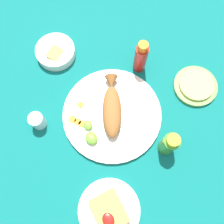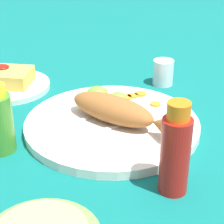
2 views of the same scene
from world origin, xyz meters
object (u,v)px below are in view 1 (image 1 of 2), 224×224
(fork_far, at_px, (135,126))
(hot_sauce_bottle_red, at_px, (141,58))
(fried_fish, at_px, (112,107))
(guacamole_bowl, at_px, (56,52))
(main_plate, at_px, (112,114))
(hot_sauce_bottle_green, at_px, (169,144))
(tortilla_plate, at_px, (195,86))
(fork_near, at_px, (137,114))
(side_plate_fries, at_px, (109,210))
(salt_cup, at_px, (38,121))

(fork_far, relative_size, hot_sauce_bottle_red, 1.09)
(fried_fish, distance_m, guacamole_bowl, 0.33)
(fork_far, height_order, guacamole_bowl, guacamole_bowl)
(main_plate, height_order, hot_sauce_bottle_green, hot_sauce_bottle_green)
(main_plate, relative_size, hot_sauce_bottle_red, 2.28)
(tortilla_plate, bearing_deg, guacamole_bowl, -132.52)
(fork_near, distance_m, tortilla_plate, 0.25)
(hot_sauce_bottle_red, relative_size, tortilla_plate, 0.95)
(guacamole_bowl, bearing_deg, hot_sauce_bottle_green, 19.78)
(hot_sauce_bottle_green, relative_size, guacamole_bowl, 0.87)
(fork_near, distance_m, side_plate_fries, 0.34)
(fried_fish, distance_m, fork_far, 0.10)
(main_plate, bearing_deg, hot_sauce_bottle_red, 124.21)
(fork_near, height_order, hot_sauce_bottle_green, hot_sauce_bottle_green)
(fork_far, xyz_separation_m, hot_sauce_bottle_green, (0.12, 0.06, 0.04))
(hot_sauce_bottle_red, xyz_separation_m, hot_sauce_bottle_green, (0.32, -0.07, -0.01))
(hot_sauce_bottle_red, relative_size, side_plate_fries, 0.78)
(fried_fish, height_order, salt_cup, fried_fish)
(fork_near, xyz_separation_m, hot_sauce_bottle_red, (-0.17, 0.11, 0.05))
(main_plate, bearing_deg, tortilla_plate, 81.95)
(salt_cup, bearing_deg, hot_sauce_bottle_green, 51.14)
(fork_near, relative_size, hot_sauce_bottle_green, 1.08)
(main_plate, distance_m, fork_far, 0.09)
(fork_near, relative_size, guacamole_bowl, 0.94)
(hot_sauce_bottle_red, relative_size, hot_sauce_bottle_green, 1.19)
(fried_fish, relative_size, tortilla_plate, 1.40)
(main_plate, xyz_separation_m, fork_far, (0.08, 0.05, 0.01))
(fork_near, bearing_deg, salt_cup, -159.41)
(guacamole_bowl, bearing_deg, fork_near, 22.93)
(main_plate, relative_size, fork_far, 2.09)
(main_plate, bearing_deg, salt_cup, -111.06)
(tortilla_plate, bearing_deg, fried_fish, -100.39)
(side_plate_fries, bearing_deg, salt_cup, -167.13)
(hot_sauce_bottle_green, relative_size, salt_cup, 2.07)
(main_plate, distance_m, fried_fish, 0.04)
(tortilla_plate, bearing_deg, fork_near, -90.75)
(fork_far, xyz_separation_m, hot_sauce_bottle_red, (-0.21, 0.14, 0.05))
(fried_fish, distance_m, fork_near, 0.10)
(main_plate, bearing_deg, fork_far, 32.47)
(main_plate, relative_size, fried_fish, 1.54)
(main_plate, relative_size, tortilla_plate, 2.16)
(hot_sauce_bottle_green, bearing_deg, main_plate, -150.12)
(hot_sauce_bottle_red, bearing_deg, guacamole_bowl, -127.75)
(fried_fish, xyz_separation_m, guacamole_bowl, (-0.32, -0.08, -0.02))
(fork_near, bearing_deg, fried_fish, -173.70)
(fried_fish, height_order, tortilla_plate, fried_fish)
(hot_sauce_bottle_red, bearing_deg, fork_near, -31.58)
(fork_far, height_order, tortilla_plate, fork_far)
(fried_fish, xyz_separation_m, salt_cup, (-0.08, -0.25, -0.02))
(fried_fish, relative_size, fork_near, 1.63)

